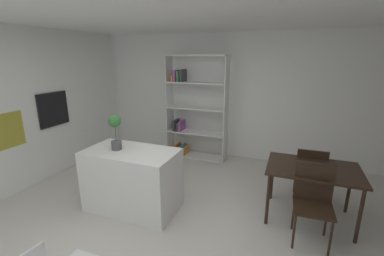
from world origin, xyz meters
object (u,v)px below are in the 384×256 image
dining_table (313,173)px  dining_chair_near (313,196)px  kitchen_island (132,180)px  potted_plant_on_island (115,129)px  open_bookshelf (192,110)px  dining_chair_far (310,170)px  built_in_oven (53,109)px

dining_table → dining_chair_near: size_ratio=1.22×
kitchen_island → potted_plant_on_island: potted_plant_on_island is taller
open_bookshelf → dining_chair_far: (2.33, -1.16, -0.51)m
built_in_oven → dining_table: 4.42m
built_in_oven → kitchen_island: built_in_oven is taller
potted_plant_on_island → open_bookshelf: open_bookshelf is taller
built_in_oven → open_bookshelf: open_bookshelf is taller
dining_table → dining_chair_near: bearing=-90.4°
kitchen_island → potted_plant_on_island: (-0.21, -0.02, 0.74)m
open_bookshelf → dining_table: (2.33, -1.59, -0.36)m
built_in_oven → dining_chair_near: built_in_oven is taller
potted_plant_on_island → dining_chair_far: 2.90m
potted_plant_on_island → dining_chair_far: (2.59, 1.11, -0.66)m
dining_chair_far → dining_table: bearing=88.1°
potted_plant_on_island → dining_chair_near: potted_plant_on_island is taller
kitchen_island → dining_chair_near: dining_chair_near is taller
open_bookshelf → dining_chair_near: open_bookshelf is taller
dining_table → dining_chair_far: (0.00, 0.44, -0.14)m
potted_plant_on_island → dining_chair_near: size_ratio=0.53×
dining_table → dining_chair_near: 0.44m
built_in_oven → dining_chair_near: (4.38, -0.33, -0.67)m
dining_chair_far → dining_chair_near: 0.86m
dining_table → dining_chair_near: dining_chair_near is taller
kitchen_island → open_bookshelf: bearing=88.7°
open_bookshelf → dining_chair_near: (2.33, -2.02, -0.48)m
built_in_oven → dining_table: built_in_oven is taller
potted_plant_on_island → dining_chair_far: size_ratio=0.57×
open_bookshelf → dining_chair_near: 3.12m
kitchen_island → dining_table: size_ratio=1.11×
kitchen_island → open_bookshelf: open_bookshelf is taller
potted_plant_on_island → dining_table: size_ratio=0.43×
dining_chair_near → potted_plant_on_island: bearing=-176.1°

